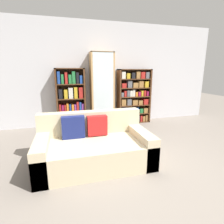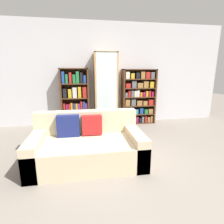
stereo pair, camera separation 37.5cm
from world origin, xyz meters
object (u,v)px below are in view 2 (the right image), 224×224
at_px(display_cabinet, 106,90).
at_px(bookshelf_left, 75,99).
at_px(couch, 88,146).
at_px(wine_bottle, 129,122).
at_px(bookshelf_right, 138,97).

bearing_deg(display_cabinet, bookshelf_left, 178.84).
distance_m(couch, bookshelf_left, 2.05).
bearing_deg(bookshelf_left, display_cabinet, -1.16).
distance_m(bookshelf_left, display_cabinet, 0.84).
xyz_separation_m(couch, wine_bottle, (1.11, 1.61, -0.12)).
bearing_deg(display_cabinet, couch, -105.86).
bearing_deg(wine_bottle, bookshelf_left, 165.00).
relative_size(couch, wine_bottle, 4.77).
distance_m(display_cabinet, wine_bottle, 1.04).
relative_size(bookshelf_left, bookshelf_right, 1.01).
relative_size(bookshelf_left, display_cabinet, 0.79).
bearing_deg(bookshelf_left, wine_bottle, -15.00).
bearing_deg(bookshelf_right, couch, -126.53).
bearing_deg(wine_bottle, bookshelf_right, 46.05).
bearing_deg(couch, bookshelf_left, 97.16).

